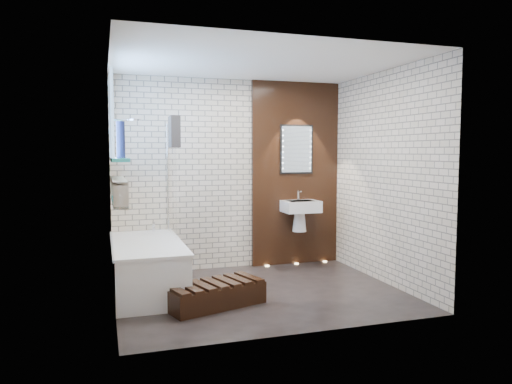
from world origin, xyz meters
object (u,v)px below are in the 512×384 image
object	(u,v)px
bathtub	(147,267)
led_mirror	(297,149)
washbasin	(300,211)
walnut_step	(215,295)
bath_screen	(172,179)

from	to	relation	value
bathtub	led_mirror	world-z (taller)	led_mirror
washbasin	walnut_step	bearing A→B (deg)	-138.44
bath_screen	walnut_step	distance (m)	1.69
bathtub	washbasin	size ratio (longest dim) A/B	3.00
bath_screen	walnut_step	world-z (taller)	bath_screen
bathtub	washbasin	xyz separation A→B (m)	(2.17, 0.62, 0.50)
led_mirror	bath_screen	bearing A→B (deg)	-169.34
bath_screen	washbasin	bearing A→B (deg)	5.78
bath_screen	led_mirror	world-z (taller)	led_mirror
led_mirror	walnut_step	size ratio (longest dim) A/B	0.69
led_mirror	washbasin	bearing A→B (deg)	-90.00
bath_screen	walnut_step	size ratio (longest dim) A/B	1.37
washbasin	bath_screen	bearing A→B (deg)	-174.22
walnut_step	bath_screen	bearing A→B (deg)	102.78
washbasin	led_mirror	world-z (taller)	led_mirror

